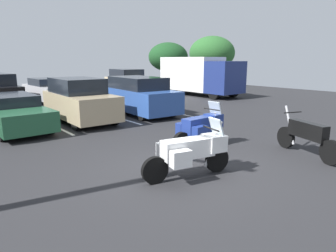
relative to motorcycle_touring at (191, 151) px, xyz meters
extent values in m
cube|color=#262628|center=(0.34, 0.46, -0.67)|extent=(44.00, 44.00, 0.10)
cylinder|color=black|center=(0.71, -0.16, -0.32)|extent=(0.62, 0.25, 0.61)
cylinder|color=black|center=(-0.88, 0.19, -0.32)|extent=(0.62, 0.25, 0.61)
cube|color=white|center=(-0.08, 0.02, 0.07)|extent=(1.29, 0.66, 0.42)
cylinder|color=#B2B2B7|center=(0.60, -0.13, 0.08)|extent=(0.50, 0.17, 1.08)
cylinder|color=black|center=(0.52, -0.11, 0.47)|extent=(0.17, 0.61, 0.04)
cube|color=white|center=(0.62, -0.13, 0.12)|extent=(0.53, 0.57, 0.38)
cube|color=#B2C1CC|center=(0.67, -0.15, 0.51)|extent=(0.25, 0.46, 0.39)
cube|color=white|center=(-0.37, 0.43, -0.02)|extent=(0.48, 0.33, 0.36)
cube|color=white|center=(-0.52, -0.24, -0.02)|extent=(0.48, 0.33, 0.36)
cylinder|color=black|center=(2.55, 1.60, -0.31)|extent=(0.63, 0.15, 0.62)
cylinder|color=black|center=(1.03, 1.51, -0.31)|extent=(0.63, 0.15, 0.62)
cube|color=navy|center=(1.79, 1.55, 0.10)|extent=(1.16, 0.45, 0.47)
cylinder|color=#B2B2B7|center=(2.43, 1.59, 0.09)|extent=(0.50, 0.10, 1.09)
cylinder|color=black|center=(2.35, 1.59, 0.51)|extent=(0.07, 0.62, 0.04)
cube|color=navy|center=(2.45, 1.59, 0.15)|extent=(0.47, 0.50, 0.42)
cube|color=#B2C1CC|center=(2.50, 1.59, 0.55)|extent=(0.19, 0.45, 0.39)
cube|color=navy|center=(1.43, 1.87, -0.01)|extent=(0.45, 0.26, 0.36)
cube|color=navy|center=(1.47, 1.20, -0.01)|extent=(0.45, 0.26, 0.36)
cylinder|color=black|center=(3.89, -0.09, -0.30)|extent=(0.33, 0.66, 0.65)
cylinder|color=black|center=(3.35, -1.66, -0.30)|extent=(0.33, 0.66, 0.65)
cube|color=black|center=(3.62, -0.87, 0.11)|extent=(0.67, 1.27, 0.45)
cylinder|color=#B2B2B7|center=(3.85, -0.20, 0.12)|extent=(0.23, 0.50, 1.12)
cylinder|color=black|center=(3.83, -0.28, 0.51)|extent=(0.60, 0.24, 0.04)
cube|color=silver|center=(-0.59, 7.85, -0.62)|extent=(0.12, 4.78, 0.01)
cube|color=silver|center=(2.32, 7.85, -0.62)|extent=(0.12, 4.78, 0.01)
cube|color=silver|center=(5.23, 7.85, -0.62)|extent=(0.12, 4.78, 0.01)
cube|color=#235638|center=(-1.98, 7.83, -0.06)|extent=(1.89, 4.81, 0.72)
cube|color=black|center=(-1.99, 8.25, 0.50)|extent=(1.70, 2.46, 0.40)
cylinder|color=black|center=(-1.18, 6.22, -0.31)|extent=(0.23, 0.63, 0.63)
cylinder|color=black|center=(-2.72, 6.19, -0.31)|extent=(0.23, 0.63, 0.63)
cylinder|color=black|center=(-1.24, 9.47, -0.31)|extent=(0.23, 0.63, 0.63)
cube|color=tan|center=(0.65, 7.67, 0.11)|extent=(1.94, 4.46, 1.01)
cube|color=black|center=(0.65, 7.96, 0.93)|extent=(1.75, 2.62, 0.64)
cylinder|color=black|center=(1.41, 6.15, -0.27)|extent=(0.23, 0.70, 0.70)
cylinder|color=black|center=(-0.18, 6.18, -0.27)|extent=(0.23, 0.70, 0.70)
cylinder|color=black|center=(1.47, 9.16, -0.27)|extent=(0.23, 0.70, 0.70)
cylinder|color=black|center=(-0.12, 9.19, -0.27)|extent=(0.23, 0.70, 0.70)
cube|color=#2D519E|center=(3.76, 7.74, 0.09)|extent=(2.19, 4.82, 1.03)
cube|color=black|center=(3.78, 7.93, 0.90)|extent=(1.94, 3.15, 0.58)
cylinder|color=black|center=(4.51, 6.09, -0.32)|extent=(0.25, 0.62, 0.60)
cylinder|color=black|center=(2.84, 6.18, -0.32)|extent=(0.25, 0.62, 0.60)
cylinder|color=black|center=(4.69, 9.30, -0.32)|extent=(0.25, 0.62, 0.60)
cylinder|color=black|center=(3.02, 9.39, -0.32)|extent=(0.25, 0.62, 0.60)
cylinder|color=black|center=(-0.39, 13.82, -0.29)|extent=(0.27, 0.67, 0.66)
cylinder|color=black|center=(-0.65, 16.92, -0.29)|extent=(0.27, 0.67, 0.66)
cube|color=#B7B7BC|center=(1.64, 15.01, 0.01)|extent=(2.00, 4.73, 0.85)
cube|color=black|center=(1.64, 15.18, 0.65)|extent=(1.76, 2.31, 0.44)
cylinder|color=black|center=(2.48, 13.46, -0.30)|extent=(0.25, 0.65, 0.64)
cylinder|color=black|center=(0.94, 13.40, -0.30)|extent=(0.25, 0.65, 0.64)
cylinder|color=black|center=(2.35, 16.63, -0.30)|extent=(0.25, 0.65, 0.64)
cylinder|color=black|center=(0.80, 16.56, -0.30)|extent=(0.25, 0.65, 0.64)
cube|color=maroon|center=(4.56, 15.28, -0.06)|extent=(1.92, 4.58, 0.71)
cube|color=black|center=(4.55, 15.42, 0.51)|extent=(1.74, 2.15, 0.43)
cylinder|color=black|center=(5.38, 13.74, -0.30)|extent=(0.23, 0.65, 0.64)
cylinder|color=black|center=(3.78, 13.72, -0.30)|extent=(0.23, 0.65, 0.64)
cylinder|color=black|center=(5.33, 16.84, -0.30)|extent=(0.23, 0.65, 0.64)
cylinder|color=black|center=(3.73, 16.82, -0.30)|extent=(0.23, 0.65, 0.64)
cube|color=#C1B289|center=(7.47, 15.01, 0.15)|extent=(2.09, 4.32, 1.10)
cube|color=black|center=(7.47, 15.11, 1.02)|extent=(1.83, 2.62, 0.63)
cylinder|color=black|center=(8.14, 13.53, -0.28)|extent=(0.27, 0.70, 0.69)
cylinder|color=black|center=(6.60, 13.64, -0.28)|extent=(0.27, 0.70, 0.69)
cylinder|color=black|center=(8.34, 16.39, -0.28)|extent=(0.27, 0.70, 0.69)
cylinder|color=black|center=(6.79, 16.49, -0.28)|extent=(0.27, 0.70, 0.69)
cube|color=navy|center=(11.74, 9.14, 0.83)|extent=(2.36, 1.89, 2.18)
cube|color=white|center=(11.69, 12.46, 0.97)|extent=(2.40, 4.82, 2.47)
cylinder|color=black|center=(12.73, 9.22, -0.17)|extent=(0.31, 0.90, 0.90)
cylinder|color=black|center=(10.76, 9.19, -0.17)|extent=(0.31, 0.90, 0.90)
cylinder|color=black|center=(12.66, 13.54, -0.17)|extent=(0.31, 0.90, 0.90)
cylinder|color=black|center=(10.69, 13.51, -0.17)|extent=(0.31, 0.90, 0.90)
cylinder|color=#4C3823|center=(19.67, 17.86, 0.15)|extent=(0.41, 0.41, 1.54)
ellipsoid|color=#285B28|center=(19.67, 17.86, 2.68)|extent=(4.77, 4.77, 3.53)
cylinder|color=#4C3823|center=(14.02, 18.20, 0.15)|extent=(0.31, 0.31, 1.54)
ellipsoid|color=#19421E|center=(14.02, 18.20, 2.27)|extent=(3.75, 3.75, 2.70)
camera|label=1|loc=(-4.57, -4.83, 2.03)|focal=32.47mm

